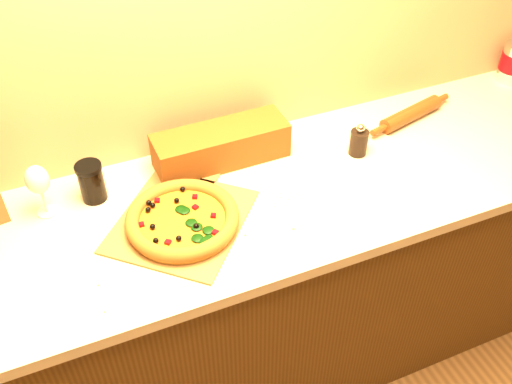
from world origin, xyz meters
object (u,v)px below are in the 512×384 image
at_px(pizza, 183,219).
at_px(pepper_grinder, 359,142).
at_px(rolling_pin, 411,114).
at_px(wine_glass, 37,181).
at_px(dark_jar, 92,182).
at_px(pizza_peel, 184,217).

relative_size(pizza, pepper_grinder, 2.83).
bearing_deg(pizza, rolling_pin, 12.37).
relative_size(pepper_grinder, wine_glass, 0.67).
bearing_deg(dark_jar, wine_glass, -177.09).
bearing_deg(pepper_grinder, dark_jar, 172.19).
distance_m(wine_glass, dark_jar, 0.16).
relative_size(pepper_grinder, dark_jar, 0.91).
bearing_deg(pizza_peel, pepper_grinder, 48.57).
height_order(pizza_peel, wine_glass, wine_glass).
xyz_separation_m(rolling_pin, wine_glass, (-1.29, 0.01, 0.10)).
height_order(rolling_pin, wine_glass, wine_glass).
relative_size(pizza, dark_jar, 2.57).
xyz_separation_m(pizza, wine_glass, (-0.36, 0.22, 0.09)).
height_order(pepper_grinder, rolling_pin, pepper_grinder).
bearing_deg(wine_glass, pizza, -31.32).
xyz_separation_m(pepper_grinder, rolling_pin, (0.28, 0.10, -0.02)).
xyz_separation_m(pizza_peel, rolling_pin, (0.92, 0.17, 0.02)).
distance_m(pizza_peel, rolling_pin, 0.94).
height_order(wine_glass, dark_jar, wine_glass).
height_order(pizza_peel, dark_jar, dark_jar).
bearing_deg(pizza, pepper_grinder, 9.37).
bearing_deg(rolling_pin, pepper_grinder, -160.87).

